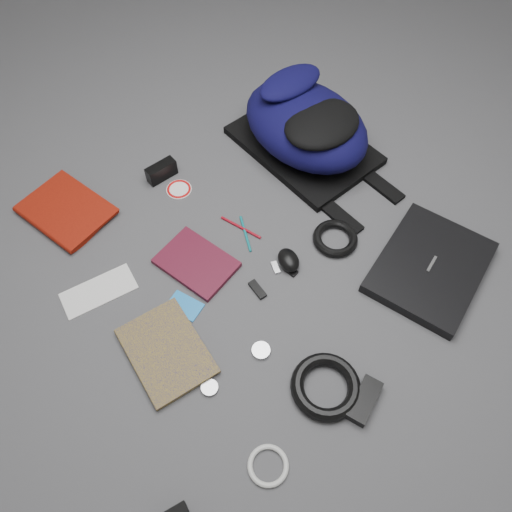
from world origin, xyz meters
TOP-DOWN VIEW (x-y plane):
  - ground at (0.00, 0.00)m, footprint 4.00×4.00m
  - backpack at (0.39, 0.27)m, footprint 0.39×0.53m
  - laptop at (0.38, -0.32)m, footprint 0.42×0.37m
  - textbook_red at (-0.47, 0.45)m, footprint 0.26×0.31m
  - comic_book at (-0.44, -0.09)m, footprint 0.19×0.26m
  - envelope at (-0.42, 0.17)m, footprint 0.21×0.11m
  - dvd_case at (-0.15, 0.09)m, footprint 0.21×0.25m
  - compact_camera at (-0.06, 0.43)m, footprint 0.10×0.04m
  - sticker_disc at (-0.04, 0.36)m, footprint 0.10×0.10m
  - pen_teal at (0.03, 0.09)m, footprint 0.06×0.12m
  - pen_red at (0.03, 0.12)m, footprint 0.06×0.14m
  - id_badge at (-0.25, -0.01)m, footprint 0.09×0.11m
  - usb_black at (-0.06, -0.08)m, footprint 0.02×0.06m
  - usb_silver at (0.03, -0.06)m, footprint 0.03×0.04m
  - key_fob at (0.06, -0.09)m, footprint 0.03×0.04m
  - mouse at (0.07, -0.07)m, footprint 0.08×0.09m
  - headphone_left at (-0.31, -0.24)m, footprint 0.05×0.05m
  - headphone_right at (-0.15, -0.24)m, footprint 0.05×0.05m
  - cable_coil at (0.23, -0.08)m, footprint 0.15×0.15m
  - power_brick at (-0.03, -0.49)m, footprint 0.13×0.09m
  - power_cord_coil at (-0.08, -0.41)m, footprint 0.19×0.19m
  - white_cable_coil at (-0.30, -0.47)m, footprint 0.10×0.10m

SIDE VIEW (x-z plane):
  - ground at x=0.00m, z-range 0.00..0.00m
  - sticker_disc at x=-0.04m, z-range 0.00..0.00m
  - envelope at x=-0.42m, z-range 0.00..0.00m
  - id_badge at x=-0.25m, z-range 0.00..0.00m
  - pen_teal at x=0.03m, z-range 0.00..0.01m
  - usb_silver at x=0.03m, z-range 0.00..0.01m
  - pen_red at x=0.03m, z-range 0.00..0.01m
  - headphone_left at x=-0.31m, z-range 0.00..0.01m
  - key_fob at x=0.06m, z-range 0.00..0.01m
  - usb_black at x=-0.06m, z-range 0.00..0.01m
  - headphone_right at x=-0.15m, z-range 0.00..0.01m
  - white_cable_coil at x=-0.30m, z-range 0.00..0.01m
  - dvd_case at x=-0.15m, z-range 0.00..0.02m
  - comic_book at x=-0.44m, z-range 0.00..0.02m
  - cable_coil at x=0.23m, z-range 0.00..0.03m
  - power_brick at x=-0.03m, z-range 0.00..0.03m
  - textbook_red at x=-0.47m, z-range 0.00..0.03m
  - power_cord_coil at x=-0.08m, z-range 0.00..0.03m
  - laptop at x=0.38m, z-range 0.00..0.03m
  - mouse at x=0.07m, z-range 0.00..0.04m
  - compact_camera at x=-0.06m, z-range 0.00..0.06m
  - backpack at x=0.39m, z-range 0.00..0.21m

